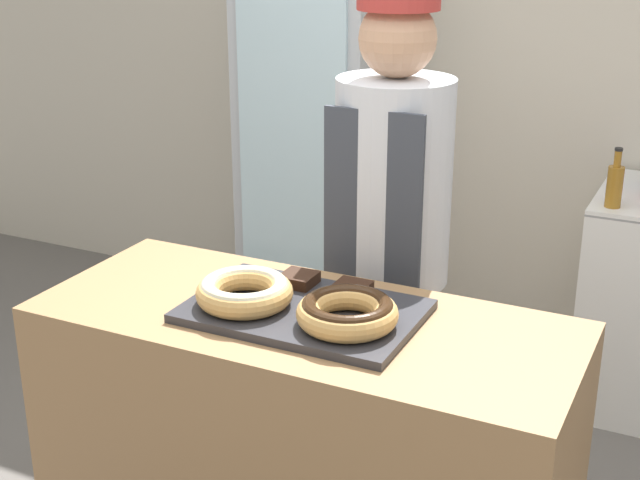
{
  "coord_description": "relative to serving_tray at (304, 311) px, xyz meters",
  "views": [
    {
      "loc": [
        0.98,
        -1.91,
        1.97
      ],
      "look_at": [
        0.0,
        0.1,
        1.15
      ],
      "focal_mm": 50.0,
      "sensor_mm": 36.0,
      "label": 1
    }
  ],
  "objects": [
    {
      "name": "serving_tray",
      "position": [
        0.0,
        0.0,
        0.0
      ],
      "size": [
        0.61,
        0.4,
        0.02
      ],
      "color": "#2D2D33",
      "rests_on": "display_counter"
    },
    {
      "name": "display_counter",
      "position": [
        0.0,
        0.0,
        -0.5
      ],
      "size": [
        1.46,
        0.61,
        0.97
      ],
      "color": "#997047",
      "rests_on": "ground_plane"
    },
    {
      "name": "donut_light_glaze",
      "position": [
        -0.15,
        -0.05,
        0.05
      ],
      "size": [
        0.26,
        0.26,
        0.07
      ],
      "color": "tan",
      "rests_on": "serving_tray"
    },
    {
      "name": "beverage_fridge",
      "position": [
        -0.77,
        1.73,
        -0.04
      ],
      "size": [
        0.62,
        0.65,
        1.87
      ],
      "color": "#ADB2B7",
      "rests_on": "ground_plane"
    },
    {
      "name": "baker_person",
      "position": [
        0.02,
        0.57,
        -0.03
      ],
      "size": [
        0.37,
        0.37,
        1.78
      ],
      "color": "#4C4C51",
      "rests_on": "ground_plane"
    },
    {
      "name": "brownie_back_left",
      "position": [
        -0.08,
        0.13,
        0.03
      ],
      "size": [
        0.09,
        0.09,
        0.03
      ],
      "color": "black",
      "rests_on": "serving_tray"
    },
    {
      "name": "bottle_amber",
      "position": [
        0.57,
        1.49,
        0.02
      ],
      "size": [
        0.06,
        0.06,
        0.23
      ],
      "color": "#99661E",
      "rests_on": "chest_freezer"
    },
    {
      "name": "wall_back",
      "position": [
        0.0,
        2.13,
        0.37
      ],
      "size": [
        8.0,
        0.06,
        2.7
      ],
      "color": "beige",
      "rests_on": "ground_plane"
    },
    {
      "name": "brownie_back_right",
      "position": [
        0.08,
        0.13,
        0.03
      ],
      "size": [
        0.09,
        0.09,
        0.03
      ],
      "color": "black",
      "rests_on": "serving_tray"
    },
    {
      "name": "donut_chocolate_glaze",
      "position": [
        0.15,
        -0.05,
        0.05
      ],
      "size": [
        0.26,
        0.26,
        0.07
      ],
      "color": "tan",
      "rests_on": "serving_tray"
    }
  ]
}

